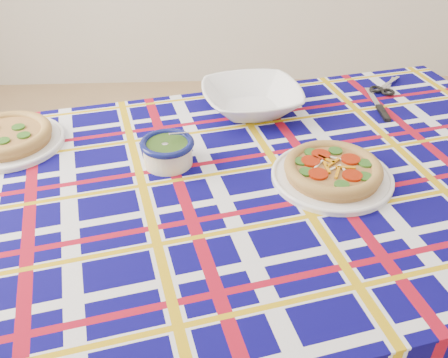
{
  "coord_description": "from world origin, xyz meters",
  "views": [
    {
      "loc": [
        -0.09,
        -1.51,
        1.55
      ],
      "look_at": [
        -0.04,
        -0.5,
        0.84
      ],
      "focal_mm": 40.0,
      "sensor_mm": 36.0,
      "label": 1
    }
  ],
  "objects_px": {
    "main_focaccia_plate": "(333,169)",
    "pesto_bowl": "(168,150)",
    "dining_table": "(250,207)",
    "serving_bowl": "(252,99)"
  },
  "relations": [
    {
      "from": "dining_table",
      "to": "serving_bowl",
      "type": "height_order",
      "value": "serving_bowl"
    },
    {
      "from": "main_focaccia_plate",
      "to": "pesto_bowl",
      "type": "relative_size",
      "value": 2.22
    },
    {
      "from": "main_focaccia_plate",
      "to": "pesto_bowl",
      "type": "height_order",
      "value": "pesto_bowl"
    },
    {
      "from": "main_focaccia_plate",
      "to": "serving_bowl",
      "type": "height_order",
      "value": "serving_bowl"
    },
    {
      "from": "dining_table",
      "to": "serving_bowl",
      "type": "xyz_separation_m",
      "value": [
        0.04,
        0.4,
        0.12
      ]
    },
    {
      "from": "dining_table",
      "to": "pesto_bowl",
      "type": "distance_m",
      "value": 0.27
    },
    {
      "from": "main_focaccia_plate",
      "to": "dining_table",
      "type": "bearing_deg",
      "value": 179.84
    },
    {
      "from": "dining_table",
      "to": "pesto_bowl",
      "type": "xyz_separation_m",
      "value": [
        -0.21,
        0.1,
        0.13
      ]
    },
    {
      "from": "dining_table",
      "to": "main_focaccia_plate",
      "type": "relative_size",
      "value": 6.04
    },
    {
      "from": "pesto_bowl",
      "to": "serving_bowl",
      "type": "height_order",
      "value": "pesto_bowl"
    }
  ]
}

